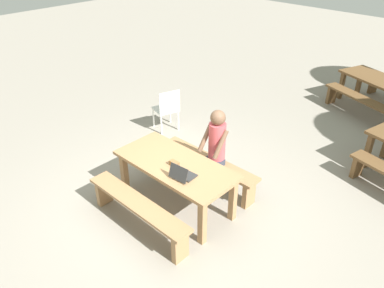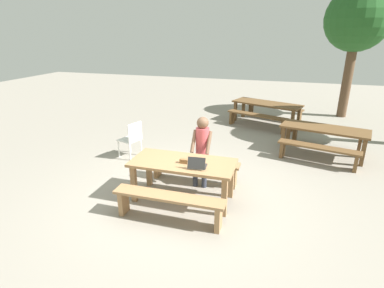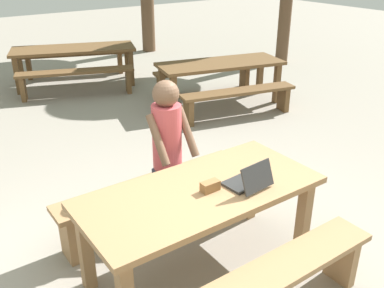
{
  "view_description": "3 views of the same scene",
  "coord_description": "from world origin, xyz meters",
  "views": [
    {
      "loc": [
        3.27,
        -3.11,
        3.78
      ],
      "look_at": [
        0.09,
        0.25,
        1.0
      ],
      "focal_mm": 35.39,
      "sensor_mm": 36.0,
      "label": 1
    },
    {
      "loc": [
        1.58,
        -4.67,
        2.91
      ],
      "look_at": [
        0.09,
        0.25,
        1.0
      ],
      "focal_mm": 28.54,
      "sensor_mm": 36.0,
      "label": 2
    },
    {
      "loc": [
        -1.64,
        -2.21,
        2.4
      ],
      "look_at": [
        0.09,
        0.25,
        1.0
      ],
      "focal_mm": 40.14,
      "sensor_mm": 36.0,
      "label": 3
    }
  ],
  "objects": [
    {
      "name": "picnic_table_rear",
      "position": [
        2.63,
        3.05,
        0.6
      ],
      "size": [
        2.13,
        1.21,
        0.7
      ],
      "rotation": [
        0.0,
        0.0,
        -0.24
      ],
      "color": "brown",
      "rests_on": "ground"
    },
    {
      "name": "bench_mid_north",
      "position": [
        1.33,
        6.07,
        0.35
      ],
      "size": [
        1.95,
        0.96,
        0.46
      ],
      "rotation": [
        0.0,
        0.0,
        -0.35
      ],
      "color": "brown",
      "rests_on": "ground"
    },
    {
      "name": "picnic_table_mid",
      "position": [
        1.09,
        5.43,
        0.61
      ],
      "size": [
        2.33,
        1.5,
        0.7
      ],
      "rotation": [
        0.0,
        0.0,
        -0.35
      ],
      "color": "brown",
      "rests_on": "ground"
    },
    {
      "name": "bench_mid_south",
      "position": [
        0.86,
        4.79,
        0.35
      ],
      "size": [
        1.95,
        0.96,
        0.46
      ],
      "rotation": [
        0.0,
        0.0,
        -0.35
      ],
      "color": "brown",
      "rests_on": "ground"
    },
    {
      "name": "bench_rear_north",
      "position": [
        2.78,
        3.69,
        0.33
      ],
      "size": [
        1.83,
        0.71,
        0.43
      ],
      "rotation": [
        0.0,
        0.0,
        -0.24
      ],
      "color": "brown",
      "rests_on": "ground"
    },
    {
      "name": "bench_rear_south",
      "position": [
        2.47,
        2.42,
        0.33
      ],
      "size": [
        1.83,
        0.71,
        0.43
      ],
      "rotation": [
        0.0,
        0.0,
        -0.24
      ],
      "color": "brown",
      "rests_on": "ground"
    },
    {
      "name": "picnic_table_front",
      "position": [
        0.0,
        0.0,
        0.64
      ],
      "size": [
        1.84,
        0.85,
        0.75
      ],
      "color": "#9E754C",
      "rests_on": "ground"
    },
    {
      "name": "bench_near",
      "position": [
        0.0,
        -0.73,
        0.36
      ],
      "size": [
        1.83,
        0.3,
        0.47
      ],
      "color": "#9E754C",
      "rests_on": "ground"
    },
    {
      "name": "ground_plane",
      "position": [
        0.0,
        0.0,
        0.0
      ],
      "size": [
        30.0,
        30.0,
        0.0
      ],
      "primitive_type": "plane",
      "color": "gray"
    },
    {
      "name": "person_seated",
      "position": [
        0.16,
        0.69,
        0.81
      ],
      "size": [
        0.37,
        0.39,
        1.38
      ],
      "color": "#333847",
      "rests_on": "ground"
    },
    {
      "name": "small_pouch",
      "position": [
        0.04,
        -0.06,
        0.79
      ],
      "size": [
        0.14,
        0.07,
        0.08
      ],
      "color": "olive",
      "rests_on": "picnic_table_front"
    },
    {
      "name": "bench_far",
      "position": [
        0.0,
        0.73,
        0.36
      ],
      "size": [
        1.83,
        0.3,
        0.47
      ],
      "color": "#9E754C",
      "rests_on": "ground"
    },
    {
      "name": "laptop",
      "position": [
        0.31,
        -0.18,
        0.8
      ],
      "size": [
        0.32,
        0.3,
        0.21
      ],
      "rotation": [
        0.0,
        0.0,
        3.22
      ],
      "color": "#2D2D2D",
      "rests_on": "picnic_table_front"
    }
  ]
}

